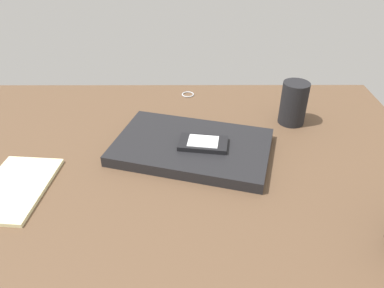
{
  "coord_description": "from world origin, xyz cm",
  "views": [
    {
      "loc": [
        -6.91,
        63.58,
        49.64
      ],
      "look_at": [
        -7.07,
        -4.04,
        5.0
      ],
      "focal_mm": 34.16,
      "sensor_mm": 36.0,
      "label": 1
    }
  ],
  "objects_px": {
    "laptop_closed": "(192,147)",
    "cell_phone_on_laptop": "(203,143)",
    "key_ring": "(188,94)",
    "notepad": "(15,188)",
    "pen_cup": "(294,103)"
  },
  "relations": [
    {
      "from": "cell_phone_on_laptop",
      "to": "key_ring",
      "type": "height_order",
      "value": "cell_phone_on_laptop"
    },
    {
      "from": "notepad",
      "to": "pen_cup",
      "type": "bearing_deg",
      "value": -151.35
    },
    {
      "from": "key_ring",
      "to": "pen_cup",
      "type": "height_order",
      "value": "pen_cup"
    },
    {
      "from": "laptop_closed",
      "to": "key_ring",
      "type": "distance_m",
      "value": 0.29
    },
    {
      "from": "key_ring",
      "to": "pen_cup",
      "type": "relative_size",
      "value": 0.33
    },
    {
      "from": "cell_phone_on_laptop",
      "to": "pen_cup",
      "type": "height_order",
      "value": "pen_cup"
    },
    {
      "from": "notepad",
      "to": "key_ring",
      "type": "bearing_deg",
      "value": -123.49
    },
    {
      "from": "laptop_closed",
      "to": "cell_phone_on_laptop",
      "type": "relative_size",
      "value": 2.99
    },
    {
      "from": "laptop_closed",
      "to": "notepad",
      "type": "bearing_deg",
      "value": 36.2
    },
    {
      "from": "laptop_closed",
      "to": "cell_phone_on_laptop",
      "type": "height_order",
      "value": "cell_phone_on_laptop"
    },
    {
      "from": "laptop_closed",
      "to": "cell_phone_on_laptop",
      "type": "xyz_separation_m",
      "value": [
        -0.02,
        0.01,
        0.02
      ]
    },
    {
      "from": "notepad",
      "to": "key_ring",
      "type": "height_order",
      "value": "notepad"
    },
    {
      "from": "laptop_closed",
      "to": "key_ring",
      "type": "relative_size",
      "value": 9.45
    },
    {
      "from": "laptop_closed",
      "to": "notepad",
      "type": "relative_size",
      "value": 1.75
    },
    {
      "from": "laptop_closed",
      "to": "cell_phone_on_laptop",
      "type": "bearing_deg",
      "value": 169.27
    }
  ]
}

